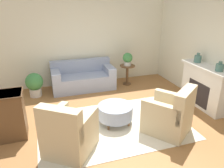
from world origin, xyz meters
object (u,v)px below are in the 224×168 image
(armchair_left, at_px, (69,134))
(potted_plant_floor, at_px, (35,84))
(vase_mantel_near, at_px, (198,59))
(vase_mantel_far, at_px, (220,67))
(potted_plant_on_side_table, at_px, (128,59))
(side_table, at_px, (127,72))
(armchair_right, at_px, (170,116))
(ottoman_table, at_px, (115,112))
(couch, at_px, (83,78))

(armchair_left, height_order, potted_plant_floor, armchair_left)
(vase_mantel_near, bearing_deg, vase_mantel_far, -90.00)
(armchair_left, relative_size, potted_plant_floor, 1.66)
(potted_plant_on_side_table, height_order, potted_plant_floor, potted_plant_on_side_table)
(side_table, distance_m, potted_plant_on_side_table, 0.42)
(armchair_left, xyz_separation_m, potted_plant_floor, (-0.57, 2.72, -0.00))
(armchair_left, height_order, armchair_right, same)
(armchair_right, xyz_separation_m, vase_mantel_near, (1.43, 1.13, 0.77))
(armchair_left, height_order, vase_mantel_far, vase_mantel_far)
(ottoman_table, bearing_deg, potted_plant_floor, 129.22)
(ottoman_table, height_order, potted_plant_on_side_table, potted_plant_on_side_table)
(side_table, bearing_deg, armchair_right, -93.83)
(armchair_right, height_order, side_table, armchair_right)
(armchair_left, distance_m, potted_plant_on_side_table, 3.58)
(potted_plant_on_side_table, bearing_deg, armchair_right, -93.83)
(armchair_left, height_order, potted_plant_on_side_table, potted_plant_on_side_table)
(side_table, xyz_separation_m, potted_plant_on_side_table, (0.00, 0.00, 0.42))
(couch, xyz_separation_m, armchair_left, (-0.81, -2.90, 0.07))
(armchair_right, bearing_deg, ottoman_table, 143.81)
(ottoman_table, xyz_separation_m, vase_mantel_near, (2.36, 0.45, 0.88))
(couch, bearing_deg, potted_plant_on_side_table, -5.02)
(armchair_right, relative_size, ottoman_table, 1.47)
(ottoman_table, xyz_separation_m, side_table, (1.12, 2.09, 0.14))
(potted_plant_on_side_table, bearing_deg, potted_plant_floor, -178.93)
(vase_mantel_far, distance_m, potted_plant_floor, 4.71)
(armchair_right, bearing_deg, vase_mantel_near, 38.49)
(vase_mantel_near, height_order, potted_plant_floor, vase_mantel_near)
(potted_plant_floor, bearing_deg, potted_plant_on_side_table, 1.07)
(couch, relative_size, vase_mantel_far, 8.37)
(couch, bearing_deg, armchair_left, -105.68)
(armchair_right, bearing_deg, vase_mantel_far, 15.39)
(vase_mantel_far, bearing_deg, vase_mantel_near, 90.00)
(ottoman_table, relative_size, vase_mantel_near, 3.19)
(ottoman_table, distance_m, potted_plant_floor, 2.64)
(side_table, relative_size, potted_plant_floor, 0.93)
(couch, height_order, potted_plant_floor, couch)
(armchair_left, bearing_deg, couch, 74.32)
(couch, relative_size, armchair_right, 1.65)
(vase_mantel_far, bearing_deg, potted_plant_on_side_table, 117.53)
(armchair_left, height_order, side_table, armchair_left)
(vase_mantel_near, xyz_separation_m, potted_plant_on_side_table, (-1.24, 1.64, -0.31))
(armchair_left, bearing_deg, vase_mantel_far, 6.49)
(armchair_right, xyz_separation_m, potted_plant_floor, (-2.60, 2.72, -0.00))
(side_table, bearing_deg, ottoman_table, -118.08)
(vase_mantel_near, bearing_deg, ottoman_table, -169.11)
(ottoman_table, bearing_deg, side_table, 61.92)
(vase_mantel_near, bearing_deg, potted_plant_floor, 158.47)
(side_table, bearing_deg, armchair_left, -128.54)
(armchair_left, xyz_separation_m, potted_plant_on_side_table, (2.21, 2.77, 0.46))
(vase_mantel_near, relative_size, vase_mantel_far, 1.08)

